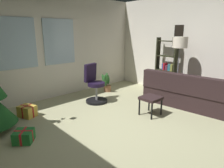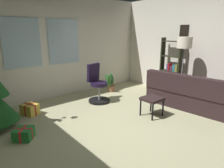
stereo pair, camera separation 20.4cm
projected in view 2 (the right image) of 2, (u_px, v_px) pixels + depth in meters
name	position (u px, v px, depth m)	size (l,w,h in m)	color
ground_plane	(128.00, 131.00, 3.79)	(5.52, 5.41, 0.10)	tan
wall_back_with_windows	(58.00, 47.00, 5.44)	(5.52, 0.12, 2.77)	silver
wall_right_with_frames	(206.00, 48.00, 5.17)	(0.12, 5.41, 2.77)	silver
couch	(197.00, 96.00, 4.80)	(1.69, 2.16, 0.84)	black
footstool	(152.00, 100.00, 4.29)	(0.42, 0.39, 0.42)	black
gift_box_green	(24.00, 134.00, 3.40)	(0.41, 0.41, 0.21)	#1E722D
gift_box_gold	(30.00, 109.00, 4.41)	(0.37, 0.42, 0.25)	gold
office_chair	(97.00, 87.00, 5.17)	(0.56, 0.56, 1.00)	black
bookshelf	(171.00, 69.00, 5.78)	(0.18, 0.64, 1.63)	black
floor_lamp	(184.00, 47.00, 4.98)	(0.37, 0.37, 1.67)	slate
potted_plant	(110.00, 83.00, 6.06)	(0.44, 0.33, 0.59)	#956040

